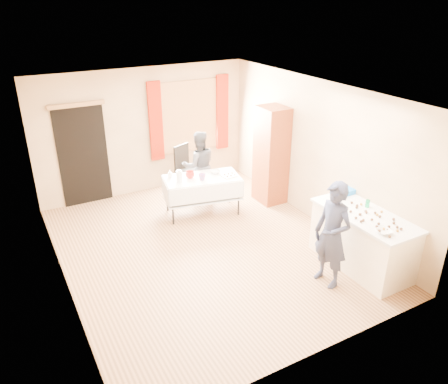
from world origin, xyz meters
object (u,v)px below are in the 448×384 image
cabinet (271,155)px  counter (362,240)px  girl (332,235)px  woman (199,166)px  party_table (202,192)px  chair (188,178)px

cabinet → counter: size_ratio=1.18×
girl → woman: girl is taller
counter → woman: 3.63m
cabinet → woman: (-1.21, 0.79, -0.26)m
girl → woman: bearing=178.4°
party_table → woman: 0.75m
cabinet → girl: bearing=-107.0°
cabinet → chair: cabinet is taller
cabinet → counter: cabinet is taller
counter → chair: size_ratio=1.64×
chair → woman: woman is taller
chair → party_table: bearing=-121.8°
girl → woman: size_ratio=1.12×
woman → counter: bearing=122.5°
counter → party_table: bearing=116.1°
counter → girl: girl is taller
counter → cabinet: bearing=87.8°
cabinet → woman: cabinet is taller
woman → party_table: bearing=83.0°
chair → woman: bearing=-103.3°
party_table → chair: size_ratio=1.54×
counter → party_table: counter is taller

